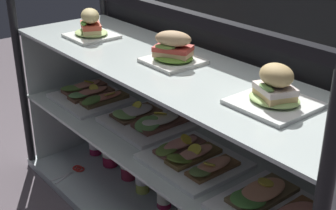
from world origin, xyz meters
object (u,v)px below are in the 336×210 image
Objects in this scene: juice_bottle_back_left at (187,202)px; juice_bottle_front_fourth at (95,137)px; open_sandwich_tray_center at (193,158)px; open_sandwich_tray_mid_right at (275,209)px; open_sandwich_tray_near_left_corner at (91,95)px; open_sandwich_tray_far_left at (147,120)px; juice_bottle_tucked_behind at (110,148)px; kitchen_scissors at (75,170)px; juice_bottle_front_right_end at (164,190)px; plated_roll_sandwich_right_of_center at (91,27)px; plated_roll_sandwich_far_left at (275,91)px; plated_roll_sandwich_mid_right at (173,51)px; juice_bottle_near_post at (128,159)px; juice_bottle_back_right at (142,175)px.

juice_bottle_front_fourth is at bearing 179.83° from juice_bottle_back_left.
open_sandwich_tray_mid_right reaches higher than open_sandwich_tray_center.
open_sandwich_tray_near_left_corner is 0.65m from juice_bottle_back_left.
open_sandwich_tray_far_left is 1.40× the size of juice_bottle_tucked_behind.
open_sandwich_tray_near_left_corner is 1.81× the size of kitchen_scissors.
juice_bottle_front_fourth is 0.20m from kitchen_scissors.
juice_bottle_front_right_end is (-0.59, 0.07, -0.28)m from open_sandwich_tray_mid_right.
kitchen_scissors is at bearing -135.94° from plated_roll_sandwich_right_of_center.
plated_roll_sandwich_far_left is 0.87× the size of juice_bottle_back_left.
plated_roll_sandwich_mid_right is (0.45, 0.05, -0.00)m from plated_roll_sandwich_right_of_center.
open_sandwich_tray_near_left_corner is at bearing 178.71° from open_sandwich_tray_mid_right.
plated_roll_sandwich_far_left is 1.20m from kitchen_scissors.
plated_roll_sandwich_far_left is 0.98m from juice_bottle_near_post.
open_sandwich_tray_far_left is at bearing -177.76° from juice_bottle_back_left.
plated_roll_sandwich_far_left is 1.22m from juice_bottle_front_fourth.
kitchen_scissors is at bearing -162.10° from juice_bottle_front_right_end.
open_sandwich_tray_far_left is at bearing 6.63° from open_sandwich_tray_near_left_corner.
plated_roll_sandwich_mid_right reaches higher than kitchen_scissors.
plated_roll_sandwich_right_of_center is 0.78× the size of juice_bottle_front_fourth.
juice_bottle_front_right_end reaches higher than kitchen_scissors.
open_sandwich_tray_mid_right is (0.69, -0.07, 0.00)m from open_sandwich_tray_far_left.
open_sandwich_tray_mid_right is 1.04m from juice_bottle_tucked_behind.
open_sandwich_tray_mid_right is 0.65m from juice_bottle_front_right_end.
plated_roll_sandwich_far_left reaches higher than juice_bottle_front_right_end.
juice_bottle_near_post reaches higher than juice_bottle_front_fourth.
kitchen_scissors is (-0.09, -0.08, -0.68)m from plated_roll_sandwich_right_of_center.
juice_bottle_back_right is at bearing -1.69° from juice_bottle_front_fourth.
juice_bottle_front_right_end is at bearing 17.90° from kitchen_scissors.
open_sandwich_tray_far_left is at bearing 170.71° from open_sandwich_tray_center.
juice_bottle_tucked_behind is (-0.31, 0.01, -0.27)m from open_sandwich_tray_far_left.
juice_bottle_front_right_end is 0.50m from kitchen_scissors.
juice_bottle_back_left is (0.52, 0.07, -0.59)m from plated_roll_sandwich_right_of_center.
open_sandwich_tray_mid_right is at bearing -5.42° from open_sandwich_tray_far_left.
juice_bottle_back_right is (0.32, 0.04, -0.27)m from open_sandwich_tray_near_left_corner.
juice_bottle_tucked_behind is (0.04, 0.05, -0.26)m from open_sandwich_tray_near_left_corner.
open_sandwich_tray_near_left_corner is 1.57× the size of juice_bottle_back_right.
open_sandwich_tray_center is 1.36× the size of juice_bottle_front_fourth.
open_sandwich_tray_near_left_corner is at bearing -172.63° from juice_bottle_back_right.
plated_roll_sandwich_far_left is 0.34m from open_sandwich_tray_mid_right.
open_sandwich_tray_center is (0.33, -0.05, -0.00)m from open_sandwich_tray_far_left.
juice_bottle_front_fourth is (-0.78, 0.07, -0.26)m from open_sandwich_tray_center.
plated_roll_sandwich_mid_right is 0.62m from open_sandwich_tray_mid_right.
open_sandwich_tray_far_left is (-0.61, 0.02, -0.33)m from plated_roll_sandwich_far_left.
plated_roll_sandwich_right_of_center is 0.62m from juice_bottle_front_fourth.
juice_bottle_near_post is 1.36× the size of kitchen_scissors.
plated_roll_sandwich_mid_right reaches higher than juice_bottle_back_left.
plated_roll_sandwich_far_left reaches higher than juice_bottle_front_fourth.
juice_bottle_back_right is (0.24, 0.06, -0.60)m from plated_roll_sandwich_right_of_center.
juice_bottle_front_fourth is 0.14m from juice_bottle_tucked_behind.
open_sandwich_tray_center is 1.00× the size of open_sandwich_tray_mid_right.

